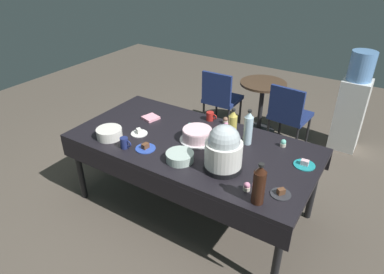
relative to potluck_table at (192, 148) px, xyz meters
name	(u,v)px	position (x,y,z in m)	size (l,w,h in m)	color
ground	(192,206)	(0.00, 0.00, -0.69)	(9.00, 9.00, 0.00)	brown
potluck_table	(192,148)	(0.00, 0.00, 0.00)	(2.20, 1.10, 0.75)	black
frosted_layer_cake	(197,135)	(0.02, 0.05, 0.12)	(0.32, 0.32, 0.11)	silver
slow_cooker	(224,149)	(0.42, -0.22, 0.24)	(0.30, 0.30, 0.38)	black
glass_salad_bowl	(180,157)	(0.08, -0.31, 0.10)	(0.23, 0.23, 0.07)	#B2C6BC
ceramic_snack_bowl	(109,133)	(-0.68, -0.34, 0.11)	(0.23, 0.23, 0.09)	silver
dessert_plate_white	(139,133)	(-0.49, -0.14, 0.07)	(0.15, 0.15, 0.05)	white
dessert_plate_cobalt	(145,148)	(-0.28, -0.32, 0.07)	(0.18, 0.18, 0.05)	#2D4CB2
dessert_plate_teal	(304,164)	(0.96, 0.17, 0.07)	(0.17, 0.17, 0.05)	teal
dessert_plate_charcoal	(281,193)	(0.92, -0.28, 0.07)	(0.15, 0.15, 0.05)	#2D2D33
cupcake_rose	(225,120)	(0.09, 0.48, 0.09)	(0.05, 0.05, 0.07)	beige
cupcake_vanilla	(190,126)	(-0.14, 0.19, 0.09)	(0.05, 0.05, 0.07)	beige
cupcake_lemon	(283,143)	(0.71, 0.36, 0.09)	(0.05, 0.05, 0.07)	beige
cupcake_cocoa	(247,187)	(0.70, -0.36, 0.09)	(0.05, 0.05, 0.07)	beige
cupcake_berry	(226,126)	(0.14, 0.38, 0.09)	(0.05, 0.05, 0.07)	beige
soda_bottle_water	(248,128)	(0.42, 0.24, 0.21)	(0.08, 0.08, 0.33)	silver
soda_bottle_ginger_ale	(232,127)	(0.30, 0.19, 0.21)	(0.08, 0.08, 0.32)	gold
soda_bottle_cola	(259,185)	(0.81, -0.44, 0.21)	(0.09, 0.09, 0.32)	#33190F
coffee_mug_red	(210,116)	(-0.07, 0.46, 0.11)	(0.11, 0.07, 0.09)	#B2231E
coffee_mug_navy	(125,143)	(-0.44, -0.40, 0.11)	(0.11, 0.07, 0.10)	navy
paper_napkin_stack	(151,118)	(-0.60, 0.16, 0.07)	(0.14, 0.14, 0.02)	pink
maroon_chair_left	(220,96)	(-0.55, 1.58, -0.20)	(0.45, 0.45, 0.85)	navy
maroon_chair_right	(289,113)	(0.39, 1.59, -0.20)	(0.48, 0.48, 0.85)	navy
round_cafe_table	(262,98)	(-0.05, 1.81, -0.19)	(0.60, 0.60, 0.72)	#473323
water_cooler	(352,104)	(1.02, 2.02, -0.10)	(0.32, 0.32, 1.24)	silver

